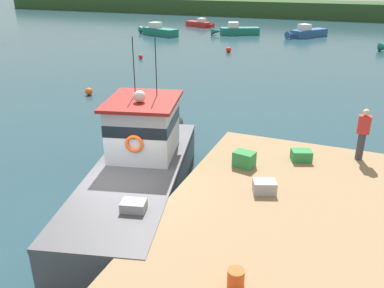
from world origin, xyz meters
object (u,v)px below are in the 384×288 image
main_fishing_boat (140,167)px  crate_single_by_cleat (265,187)px  crate_stack_near_edge (301,155)px  deckhand_by_the_boat (363,133)px  mooring_buoy_outer (229,50)px  crate_single_far (244,159)px  mooring_buoy_channel_marker (141,57)px  moored_boat_near_channel (158,31)px  mooring_buoy_inshore (89,91)px  moored_boat_outer_mooring (236,30)px  moored_boat_mid_harbor (307,33)px  moored_boat_far_right (200,24)px  bait_bucket (236,278)px

main_fishing_boat → crate_single_by_cleat: (3.97, -0.45, 0.36)m
crate_stack_near_edge → deckhand_by_the_boat: deckhand_by_the_boat is taller
crate_stack_near_edge → mooring_buoy_outer: bearing=112.3°
crate_single_far → crate_stack_near_edge: crate_single_far is taller
crate_single_by_cleat → mooring_buoy_channel_marker: 25.24m
moored_boat_near_channel → mooring_buoy_inshore: size_ratio=12.92×
mooring_buoy_outer → crate_single_by_cleat: bearing=-70.8°
crate_single_by_cleat → deckhand_by_the_boat: (2.26, 3.18, 0.69)m
moored_boat_outer_mooring → deckhand_by_the_boat: bearing=-67.8°
moored_boat_mid_harbor → main_fishing_boat: bearing=-90.2°
moored_boat_far_right → mooring_buoy_channel_marker: size_ratio=12.56×
mooring_buoy_channel_marker → mooring_buoy_outer: size_ratio=0.75×
moored_boat_mid_harbor → mooring_buoy_inshore: moored_boat_mid_harbor is taller
moored_boat_near_channel → moored_boat_mid_harbor: bearing=16.8°
moored_boat_outer_mooring → mooring_buoy_outer: size_ratio=11.44×
deckhand_by_the_boat → crate_single_by_cleat: bearing=-125.4°
moored_boat_far_right → mooring_buoy_outer: moored_boat_far_right is taller
main_fishing_boat → crate_single_far: 3.20m
crate_stack_near_edge → mooring_buoy_inshore: crate_stack_near_edge is taller
main_fishing_boat → mooring_buoy_inshore: bearing=132.7°
main_fishing_boat → crate_stack_near_edge: bearing=23.0°
crate_single_by_cleat → moored_boat_far_right: 46.34m
deckhand_by_the_boat → moored_boat_outer_mooring: deckhand_by_the_boat is taller
crate_single_by_cleat → mooring_buoy_inshore: size_ratio=1.39×
crate_single_far → moored_boat_mid_harbor: bearing=94.5°
crate_single_far → moored_boat_mid_harbor: crate_single_far is taller
mooring_buoy_inshore → moored_boat_near_channel: bearing=107.2°
moored_boat_mid_harbor → moored_boat_outer_mooring: moored_boat_mid_harbor is taller
main_fishing_boat → moored_boat_near_channel: (-15.84, 32.99, -0.52)m
deckhand_by_the_boat → mooring_buoy_channel_marker: deckhand_by_the_boat is taller
main_fishing_boat → moored_boat_far_right: bearing=108.6°
mooring_buoy_channel_marker → mooring_buoy_inshore: size_ratio=0.82×
crate_single_by_cleat → moored_boat_far_right: size_ratio=0.13×
crate_single_far → mooring_buoy_outer: bearing=108.2°
moored_boat_mid_harbor → mooring_buoy_channel_marker: 21.05m
crate_single_by_cleat → crate_stack_near_edge: (0.61, 2.39, 0.00)m
crate_single_by_cleat → mooring_buoy_inshore: crate_single_by_cleat is taller
crate_stack_near_edge → moored_boat_near_channel: bearing=123.3°
crate_single_by_cleat → mooring_buoy_inshore: bearing=142.3°
deckhand_by_the_boat → moored_boat_near_channel: size_ratio=0.29×
crate_single_by_cleat → bait_bucket: (0.28, -3.64, 0.00)m
crate_stack_near_edge → moored_boat_far_right: size_ratio=0.13×
bait_bucket → moored_boat_far_right: 49.82m
main_fishing_boat → mooring_buoy_inshore: (-8.44, 9.13, -0.79)m
deckhand_by_the_boat → moored_boat_near_channel: 37.49m
crate_single_far → moored_boat_far_right: bearing=112.7°
crate_single_far → main_fishing_boat: bearing=-163.9°
deckhand_by_the_boat → moored_boat_outer_mooring: (-13.87, 34.01, -1.58)m
mooring_buoy_inshore → moored_boat_outer_mooring: bearing=88.4°
moored_boat_outer_mooring → mooring_buoy_channel_marker: moored_boat_outer_mooring is taller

